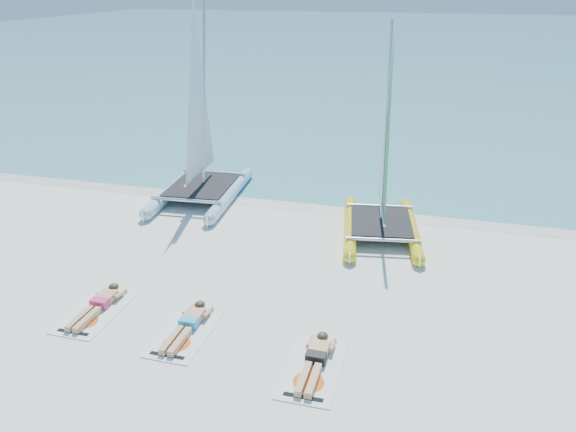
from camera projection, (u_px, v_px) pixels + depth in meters
name	position (u px, v px, depth m)	size (l,w,h in m)	color
ground	(237.00, 286.00, 13.03)	(140.00, 140.00, 0.00)	silver
sea	(413.00, 38.00, 69.02)	(140.00, 115.00, 0.01)	#68AEAB
wet_sand_strip	(297.00, 202.00, 17.91)	(140.00, 1.40, 0.01)	silver
catamaran_blue	(199.00, 137.00, 17.68)	(2.69, 5.05, 6.67)	silver
catamaran_yellow	(384.00, 166.00, 15.43)	(2.69, 4.68, 5.82)	yellow
towel_a	(94.00, 313.00, 11.95)	(1.00, 1.85, 0.02)	white
sunbather_a	(99.00, 304.00, 12.08)	(0.37, 1.73, 0.26)	tan
towel_b	(184.00, 334.00, 11.26)	(1.00, 1.85, 0.02)	white
sunbather_b	(188.00, 324.00, 11.38)	(0.37, 1.73, 0.26)	tan
towel_c	(313.00, 370.00, 10.20)	(1.00, 1.85, 0.02)	white
sunbather_c	(315.00, 359.00, 10.33)	(0.37, 1.73, 0.26)	tan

